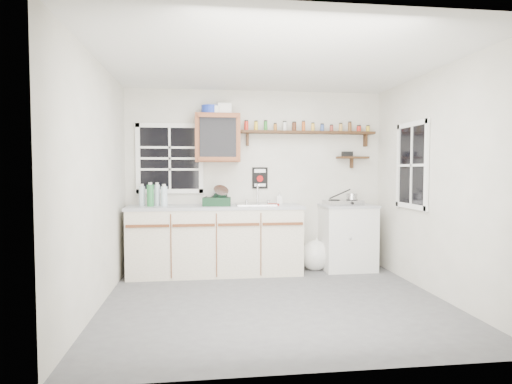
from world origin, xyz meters
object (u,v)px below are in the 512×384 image
dish_rack (218,199)px  main_cabinet (216,240)px  upper_cabinet (218,138)px  hotplate (343,202)px  spice_shelf (307,131)px  right_cabinet (347,237)px

dish_rack → main_cabinet: bearing=142.8°
main_cabinet → upper_cabinet: (0.03, 0.14, 1.36)m
upper_cabinet → dish_rack: upper_cabinet is taller
main_cabinet → dish_rack: size_ratio=5.98×
upper_cabinet → hotplate: upper_cabinet is taller
upper_cabinet → main_cabinet: bearing=-103.7°
upper_cabinet → spice_shelf: size_ratio=0.34×
right_cabinet → spice_shelf: bearing=160.8°
spice_shelf → hotplate: size_ratio=3.54×
spice_shelf → main_cabinet: bearing=-170.7°
main_cabinet → hotplate: (1.76, 0.01, 0.48)m
upper_cabinet → dish_rack: size_ratio=1.68×
main_cabinet → spice_shelf: spice_shelf is taller
spice_shelf → hotplate: (0.46, -0.21, -0.99)m
right_cabinet → upper_cabinet: bearing=176.2°
spice_shelf → dish_rack: spice_shelf is taller
right_cabinet → dish_rack: dish_rack is taller
spice_shelf → hotplate: bearing=-24.2°
main_cabinet → dish_rack: bearing=-41.9°
upper_cabinet → dish_rack: (-0.01, -0.17, -0.82)m
spice_shelf → dish_rack: size_ratio=4.94×
upper_cabinet → right_cabinet: bearing=-3.8°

